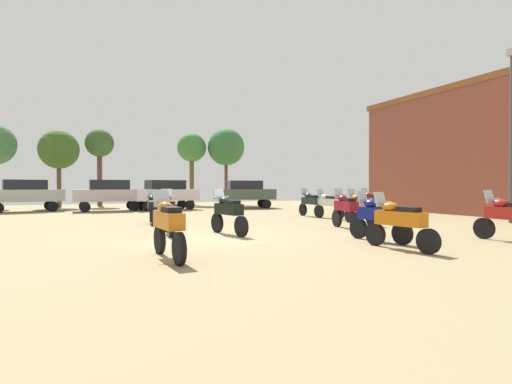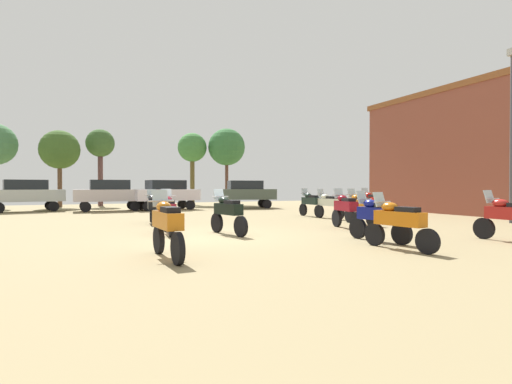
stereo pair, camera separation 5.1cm
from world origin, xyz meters
TOP-DOWN VIEW (x-y plane):
  - ground_plane at (0.00, 0.00)m, footprint 44.00×52.00m
  - motorcycle_1 at (7.04, 5.58)m, footprint 0.62×2.23m
  - motorcycle_2 at (3.88, -3.21)m, footprint 0.67×2.19m
  - motorcycle_3 at (-2.22, -3.51)m, footprint 0.62×2.24m
  - motorcycle_4 at (-1.18, 5.04)m, footprint 0.62×2.26m
  - motorcycle_5 at (-1.30, 1.01)m, footprint 0.62×2.30m
  - motorcycle_6 at (7.24, 4.26)m, footprint 0.62×2.24m
  - motorcycle_7 at (9.93, 4.35)m, footprint 0.67×2.18m
  - motorcycle_8 at (6.69, 1.14)m, footprint 0.62×2.29m
  - motorcycle_9 at (5.11, -0.02)m, footprint 0.68×2.18m
  - motorcycle_10 at (0.48, 0.09)m, footprint 0.71×2.18m
  - motorcycle_12 at (3.36, -4.58)m, footprint 0.65×2.19m
  - motorcycle_13 at (7.21, -4.85)m, footprint 0.62×2.25m
  - car_1 at (-7.16, 16.27)m, footprint 4.57×2.62m
  - car_3 at (1.25, 14.66)m, footprint 4.53×2.46m
  - car_4 at (6.93, 14.41)m, footprint 4.55×2.55m
  - car_5 at (-2.30, 14.88)m, footprint 4.35×1.91m
  - tree_1 at (7.69, 20.58)m, footprint 3.22×3.22m
  - tree_2 at (-2.56, 22.19)m, footprint 2.24×2.24m
  - tree_3 at (-5.47, 21.29)m, footprint 2.92×2.92m
  - tree_4 at (4.79, 21.24)m, footprint 2.48×2.48m
  - lamp_post at (13.07, -1.02)m, footprint 0.44×0.24m

SIDE VIEW (x-z plane):
  - ground_plane at x=0.00m, z-range 0.00..0.02m
  - motorcycle_12 at x=3.36m, z-range 0.01..1.45m
  - motorcycle_2 at x=3.88m, z-range 0.01..1.46m
  - motorcycle_6 at x=7.24m, z-range 0.01..1.47m
  - motorcycle_4 at x=-1.18m, z-range 0.01..1.47m
  - motorcycle_13 at x=7.21m, z-range 0.01..1.49m
  - motorcycle_1 at x=7.04m, z-range 0.01..1.49m
  - motorcycle_10 at x=0.48m, z-range 0.01..1.50m
  - motorcycle_8 at x=6.69m, z-range 0.01..1.50m
  - motorcycle_3 at x=-2.22m, z-range 0.01..1.51m
  - motorcycle_9 at x=5.11m, z-range 0.00..1.52m
  - motorcycle_7 at x=9.93m, z-range 0.00..1.52m
  - motorcycle_5 at x=-1.30m, z-range 0.01..1.51m
  - car_1 at x=-7.16m, z-range 0.19..2.19m
  - car_3 at x=1.25m, z-range 0.19..2.19m
  - car_4 at x=6.93m, z-range 0.19..2.19m
  - car_5 at x=-2.30m, z-range 0.19..2.19m
  - lamp_post at x=13.07m, z-range 0.42..7.92m
  - tree_3 at x=-5.47m, z-range 1.44..7.28m
  - tree_4 at x=4.79m, z-range 1.76..7.94m
  - tree_2 at x=-2.56m, z-range 1.84..8.04m
  - tree_1 at x=7.69m, z-range 1.70..8.34m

